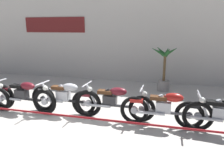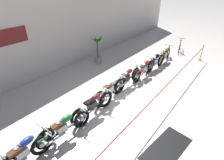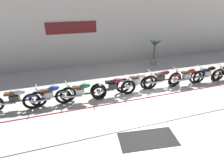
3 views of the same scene
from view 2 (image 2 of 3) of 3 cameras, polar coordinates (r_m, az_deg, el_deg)
The scene contains 15 objects.
ground_plane at distance 7.72m, azimuth 3.63°, elevation -8.02°, with size 120.00×120.00×0.00m, color silver.
back_wall at distance 10.21m, azimuth -20.96°, elevation 13.19°, with size 28.00×0.29×4.20m.
motorcycle_blue_1 at distance 5.96m, azimuth -26.86°, elevation -20.49°, with size 2.20×0.62×0.94m.
motorcycle_green_2 at distance 6.24m, azimuth -15.63°, elevation -14.93°, with size 2.26×0.62×0.93m.
motorcycle_maroon_3 at distance 6.94m, azimuth -6.19°, elevation -8.25°, with size 2.18×0.62×0.95m.
motorcycle_silver_4 at distance 7.77m, azimuth -0.56°, elevation -3.28°, with size 2.18×0.62×0.96m.
motorcycle_maroon_5 at distance 8.74m, azimuth 4.94°, elevation 0.63°, with size 2.34×0.62×0.93m.
motorcycle_red_6 at distance 9.74m, azimuth 10.54°, elevation 3.57°, with size 2.26×0.62×0.95m.
motorcycle_black_7 at distance 10.80m, azimuth 13.89°, elevation 5.88°, with size 2.15×0.62×0.93m.
motorcycle_orange_8 at distance 11.94m, azimuth 16.78°, elevation 7.82°, with size 2.31×0.63×0.92m.
bicycle at distance 14.22m, azimuth 21.26°, elevation 10.20°, with size 1.64×0.58×0.94m.
potted_palm_left_of_row at distance 11.24m, azimuth -4.73°, elevation 9.53°, with size 1.06×0.85×1.77m.
stanchion_far_left at distance 5.72m, azimuth 6.13°, elevation -14.42°, with size 14.11×0.28×1.05m.
stanchion_mid_left at distance 13.13m, azimuth 27.08°, elevation 7.29°, with size 0.28×0.28×1.05m.
floor_banner at distance 6.32m, azimuth 17.32°, elevation -20.65°, with size 1.92×0.90×0.01m, color black.
Camera 2 is at (-5.05, -3.34, 4.78)m, focal length 28.00 mm.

